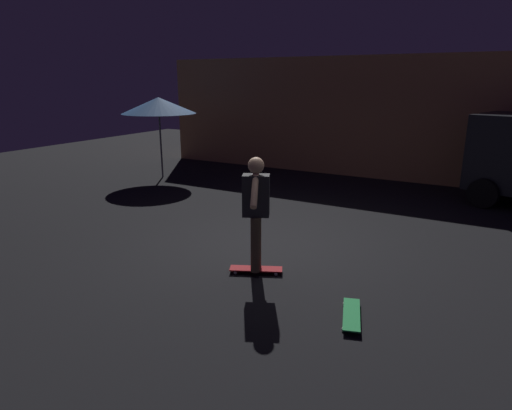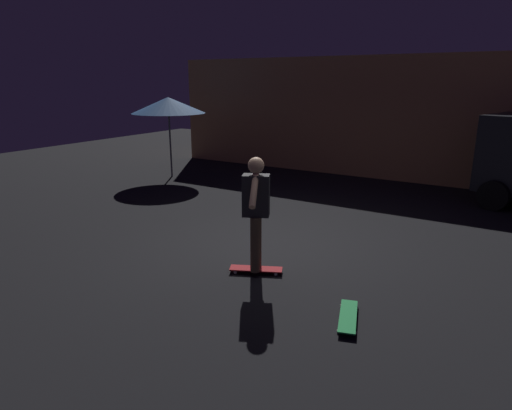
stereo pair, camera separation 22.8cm
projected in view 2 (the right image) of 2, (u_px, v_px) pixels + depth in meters
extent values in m
plane|color=black|center=(271.00, 249.00, 7.49)|extent=(28.00, 28.00, 0.00)
cube|color=tan|center=(376.00, 114.00, 13.94)|extent=(12.53, 3.17, 3.44)
cylinder|color=black|center=(494.00, 195.00, 9.64)|extent=(0.70, 0.40, 0.66)
cylinder|color=slate|center=(170.00, 139.00, 12.80)|extent=(0.05, 0.05, 2.20)
cone|color=#1E4C8C|center=(168.00, 105.00, 12.54)|extent=(2.10, 2.10, 0.45)
cube|color=#AD1E23|center=(256.00, 269.00, 6.54)|extent=(0.79, 0.51, 0.02)
sphere|color=silver|center=(276.00, 270.00, 6.60)|extent=(0.05, 0.05, 0.05)
sphere|color=silver|center=(276.00, 274.00, 6.44)|extent=(0.05, 0.05, 0.05)
sphere|color=silver|center=(237.00, 268.00, 6.67)|extent=(0.05, 0.05, 0.05)
sphere|color=silver|center=(235.00, 272.00, 6.51)|extent=(0.05, 0.05, 0.05)
cube|color=green|center=(348.00, 316.00, 5.23)|extent=(0.42, 0.80, 0.02)
sphere|color=silver|center=(342.00, 306.00, 5.54)|extent=(0.05, 0.05, 0.05)
sphere|color=silver|center=(356.00, 307.00, 5.50)|extent=(0.05, 0.05, 0.05)
sphere|color=silver|center=(339.00, 331.00, 4.98)|extent=(0.05, 0.05, 0.05)
sphere|color=silver|center=(354.00, 333.00, 4.94)|extent=(0.05, 0.05, 0.05)
cylinder|color=brown|center=(257.00, 240.00, 6.53)|extent=(0.14, 0.14, 0.82)
cylinder|color=brown|center=(255.00, 245.00, 6.32)|extent=(0.14, 0.14, 0.82)
cube|color=#262628|center=(256.00, 196.00, 6.23)|extent=(0.44, 0.36, 0.60)
sphere|color=tan|center=(256.00, 165.00, 6.12)|extent=(0.23, 0.23, 0.23)
cylinder|color=tan|center=(258.00, 182.00, 6.40)|extent=(0.31, 0.53, 0.46)
cylinder|color=tan|center=(254.00, 189.00, 5.98)|extent=(0.31, 0.53, 0.46)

